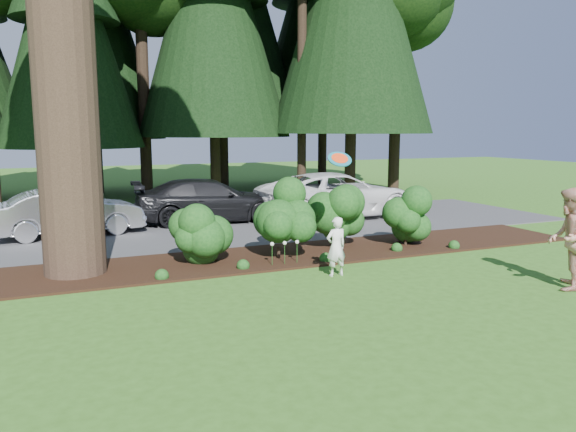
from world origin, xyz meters
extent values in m
plane|color=#305B1A|center=(0.00, 0.00, 0.00)|extent=(80.00, 80.00, 0.00)
cube|color=black|center=(0.00, 3.25, 0.03)|extent=(16.00, 2.50, 0.05)
cube|color=#38383A|center=(0.00, 7.50, 0.01)|extent=(22.00, 6.00, 0.03)
sphere|color=#123C13|center=(-2.00, 3.20, 0.66)|extent=(1.08, 1.08, 1.08)
cylinder|color=black|center=(-2.00, 3.20, 0.15)|extent=(0.08, 0.08, 0.30)
sphere|color=#123C13|center=(-0.20, 3.00, 0.94)|extent=(1.35, 1.35, 1.35)
cylinder|color=black|center=(-0.20, 3.00, 0.15)|extent=(0.08, 0.08, 0.30)
sphere|color=#123C13|center=(1.60, 3.30, 0.83)|extent=(1.26, 1.26, 1.26)
cylinder|color=black|center=(1.60, 3.30, 0.15)|extent=(0.08, 0.08, 0.30)
sphere|color=#123C13|center=(3.40, 3.10, 0.72)|extent=(1.17, 1.17, 1.17)
cylinder|color=black|center=(3.40, 3.10, 0.15)|extent=(0.08, 0.08, 0.30)
cylinder|color=#123C13|center=(-0.60, 2.40, 0.25)|extent=(0.01, 0.01, 0.50)
sphere|color=white|center=(-0.60, 2.40, 0.52)|extent=(0.09, 0.09, 0.09)
cylinder|color=#123C13|center=(-0.30, 2.40, 0.25)|extent=(0.01, 0.01, 0.50)
sphere|color=white|center=(-0.30, 2.40, 0.52)|extent=(0.09, 0.09, 0.09)
cylinder|color=#123C13|center=(0.00, 2.40, 0.25)|extent=(0.01, 0.01, 0.50)
sphere|color=white|center=(0.00, 2.40, 0.52)|extent=(0.09, 0.09, 0.09)
cylinder|color=black|center=(-4.00, 15.00, 5.25)|extent=(0.50, 0.50, 10.50)
cylinder|color=black|center=(-1.00, 13.50, 4.38)|extent=(0.50, 0.50, 8.75)
cylinder|color=black|center=(2.00, 14.50, 5.60)|extent=(0.50, 0.50, 11.20)
cylinder|color=black|center=(5.00, 15.50, 4.72)|extent=(0.50, 0.50, 9.45)
cylinder|color=black|center=(7.50, 14.00, 5.42)|extent=(0.50, 0.50, 10.85)
cone|color=black|center=(7.50, 14.00, 8.53)|extent=(6.82, 6.82, 11.62)
cylinder|color=black|center=(10.00, 16.00, 4.90)|extent=(0.50, 0.50, 9.80)
cylinder|color=black|center=(-2.50, 18.00, 5.25)|extent=(0.50, 0.50, 10.50)
cone|color=black|center=(-2.50, 18.00, 8.25)|extent=(6.60, 6.60, 11.25)
cylinder|color=black|center=(3.50, 19.00, 5.95)|extent=(0.50, 0.50, 11.90)
cylinder|color=black|center=(8.50, 18.50, 5.07)|extent=(0.50, 0.50, 10.15)
cone|color=black|center=(8.50, 18.50, 7.98)|extent=(6.38, 6.38, 10.88)
imported|color=#B7B7BC|center=(-4.52, 8.01, 0.69)|extent=(4.16, 1.91, 1.32)
imported|color=silver|center=(3.99, 7.97, 0.80)|extent=(5.54, 2.60, 1.53)
imported|color=black|center=(-0.26, 8.79, 0.73)|extent=(4.93, 2.29, 1.39)
imported|color=white|center=(0.34, 1.19, 0.62)|extent=(0.47, 0.33, 1.24)
imported|color=#A83216|center=(3.92, -1.36, 0.97)|extent=(1.19, 1.16, 1.93)
cylinder|color=#186F84|center=(0.50, 1.39, 2.40)|extent=(0.53, 0.43, 0.35)
cylinder|color=#FF4015|center=(0.50, 1.39, 2.42)|extent=(0.37, 0.30, 0.24)
camera|label=1|loc=(-5.04, -8.79, 3.00)|focal=35.00mm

